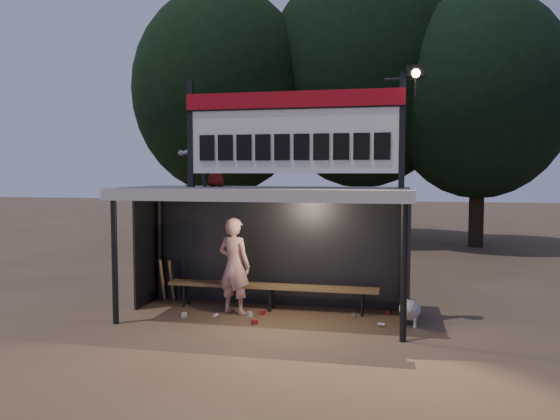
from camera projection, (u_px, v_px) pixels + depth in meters
The scene contains 13 objects.
ground at pixel (264, 318), 9.72m from camera, with size 80.00×80.00×0.00m, color brown.
player at pixel (234, 266), 9.96m from camera, with size 0.64×0.42×1.77m, color white.
child_a at pixel (193, 156), 10.02m from camera, with size 0.55×0.43×1.14m, color slate.
child_b at pixel (216, 164), 10.14m from camera, with size 0.41×0.27×0.85m, color #AF231A.
dugout_shelter at pixel (267, 213), 9.83m from camera, with size 5.10×2.08×2.32m.
scoreboard_assembly at pixel (295, 129), 9.36m from camera, with size 4.10×0.27×1.99m.
bench at pixel (271, 287), 10.23m from camera, with size 4.00×0.35×0.48m.
tree_left at pixel (222, 92), 19.92m from camera, with size 6.46×6.46×9.27m.
tree_mid at pixel (363, 76), 20.30m from camera, with size 7.22×7.22×10.36m.
tree_right at pixel (479, 96), 18.57m from camera, with size 6.08×6.08×8.72m.
dog at pixel (410, 309), 9.21m from camera, with size 0.36×0.81×0.49m.
bats at pixel (172, 280), 10.93m from camera, with size 0.47×0.33×0.84m.
litter at pixel (284, 316), 9.67m from camera, with size 3.67×1.29×0.08m.
Camera 1 is at (2.26, -9.30, 2.59)m, focal length 35.00 mm.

